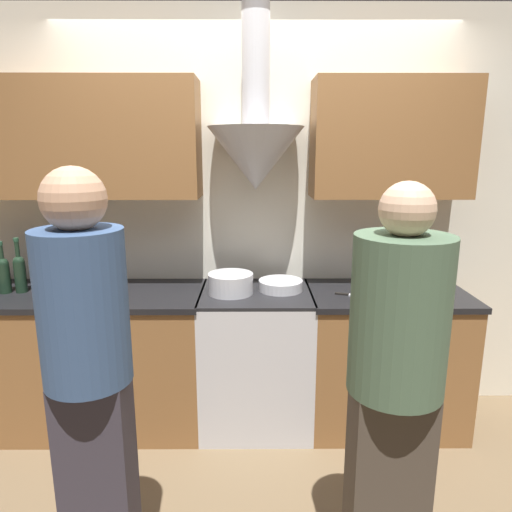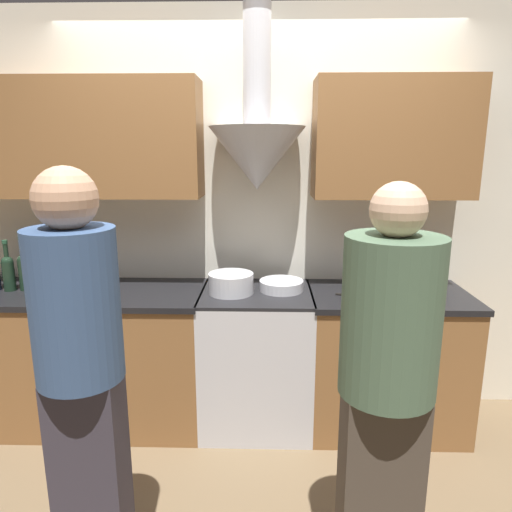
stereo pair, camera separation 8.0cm
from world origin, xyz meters
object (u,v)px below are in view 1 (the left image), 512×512
at_px(wine_bottle_2, 4,273).
at_px(stock_pot, 231,283).
at_px(wine_bottle_4, 37,269).
at_px(mixing_bowl, 281,285).
at_px(orange_fruit, 433,287).
at_px(wine_bottle_3, 20,271).
at_px(person_foreground_right, 394,387).
at_px(stove_range, 256,357).
at_px(person_foreground_left, 89,377).

xyz_separation_m(wine_bottle_2, stock_pot, (1.38, -0.02, -0.06)).
xyz_separation_m(wine_bottle_4, mixing_bowl, (1.49, 0.03, -0.11)).
bearing_deg(orange_fruit, stock_pot, 179.25).
distance_m(wine_bottle_3, person_foreground_right, 2.28).
xyz_separation_m(stove_range, wine_bottle_4, (-1.34, 0.01, 0.58)).
height_order(stock_pot, person_foreground_left, person_foreground_left).
bearing_deg(person_foreground_right, stove_range, 112.33).
bearing_deg(stock_pot, mixing_bowl, 11.70).
bearing_deg(wine_bottle_4, person_foreground_right, -33.41).
xyz_separation_m(wine_bottle_2, orange_fruit, (2.60, -0.03, -0.09)).
bearing_deg(person_foreground_right, stock_pot, 118.87).
height_order(stove_range, wine_bottle_3, wine_bottle_3).
xyz_separation_m(stove_range, wine_bottle_2, (-1.53, -0.01, 0.56)).
height_order(wine_bottle_3, person_foreground_right, person_foreground_right).
xyz_separation_m(wine_bottle_2, wine_bottle_3, (0.09, 0.02, 0.01)).
height_order(stove_range, person_foreground_left, person_foreground_left).
xyz_separation_m(wine_bottle_3, orange_fruit, (2.51, -0.05, -0.09)).
bearing_deg(wine_bottle_3, wine_bottle_4, 2.41).
xyz_separation_m(wine_bottle_3, wine_bottle_4, (0.10, 0.00, 0.01)).
height_order(wine_bottle_2, wine_bottle_3, wine_bottle_3).
bearing_deg(wine_bottle_3, orange_fruit, -1.10).
distance_m(wine_bottle_4, person_foreground_left, 1.42).
relative_size(wine_bottle_4, person_foreground_left, 0.20).
bearing_deg(person_foreground_left, orange_fruit, 34.76).
relative_size(mixing_bowl, person_foreground_right, 0.17).
distance_m(wine_bottle_2, wine_bottle_3, 0.09).
bearing_deg(stock_pot, orange_fruit, -0.75).
distance_m(wine_bottle_2, mixing_bowl, 1.69).
height_order(wine_bottle_3, mixing_bowl, wine_bottle_3).
xyz_separation_m(wine_bottle_3, person_foreground_right, (1.93, -1.20, -0.11)).
height_order(wine_bottle_3, person_foreground_left, person_foreground_left).
relative_size(stock_pot, orange_fruit, 3.44).
relative_size(person_foreground_left, person_foreground_right, 1.03).
distance_m(stock_pot, person_foreground_right, 1.34).
bearing_deg(stock_pot, person_foreground_left, -110.70).
bearing_deg(stock_pot, stove_range, 9.50).
distance_m(wine_bottle_3, wine_bottle_4, 0.10).
relative_size(stove_range, wine_bottle_4, 2.62).
distance_m(wine_bottle_3, stock_pot, 1.29).
bearing_deg(person_foreground_left, wine_bottle_4, 121.43).
distance_m(mixing_bowl, person_foreground_left, 1.45).
bearing_deg(stove_range, person_foreground_right, -67.67).
distance_m(stove_range, person_foreground_right, 1.37).
relative_size(wine_bottle_4, stock_pot, 1.23).
height_order(stove_range, mixing_bowl, mixing_bowl).
bearing_deg(stock_pot, wine_bottle_4, 178.24).
bearing_deg(wine_bottle_2, person_foreground_right, -30.40).
bearing_deg(person_foreground_left, person_foreground_right, 0.24).
height_order(stove_range, stock_pot, stock_pot).
bearing_deg(mixing_bowl, person_foreground_left, -121.26).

